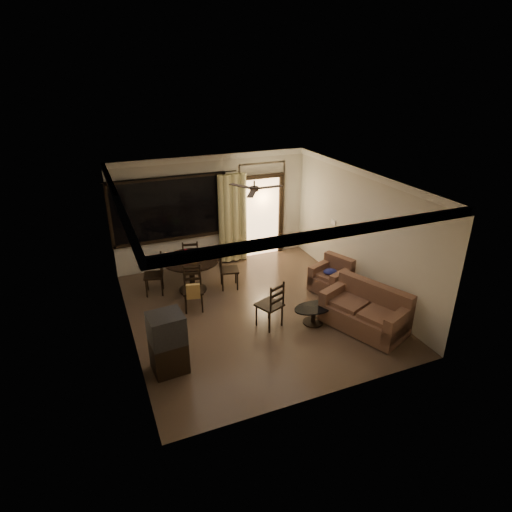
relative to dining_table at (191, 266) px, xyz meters
name	(u,v)px	position (x,y,z in m)	size (l,w,h in m)	color
ground	(254,311)	(0.96, -1.40, -0.62)	(5.50, 5.50, 0.00)	#7F6651
room_shell	(249,202)	(1.55, 0.37, 1.21)	(5.50, 6.70, 5.50)	beige
dining_table	(191,266)	(0.00, 0.00, 0.00)	(1.26, 1.26, 1.01)	black
dining_chair_west	(155,282)	(-0.82, 0.19, -0.34)	(0.50, 0.50, 0.95)	black
dining_chair_east	(229,276)	(0.81, -0.19, -0.34)	(0.50, 0.50, 0.95)	black
dining_chair_south	(194,297)	(-0.19, -0.84, -0.31)	(0.50, 0.55, 0.95)	black
dining_chair_north	(191,265)	(0.18, 0.77, -0.34)	(0.50, 0.50, 0.95)	black
tv_cabinet	(168,343)	(-1.09, -2.60, -0.07)	(0.61, 0.55, 1.09)	black
sofa	(366,312)	(2.75, -2.79, -0.28)	(1.39, 1.80, 0.85)	#43211F
armchair	(332,278)	(2.95, -1.22, -0.30)	(0.98, 0.98, 0.76)	#43211F
coffee_table	(314,312)	(1.88, -2.27, -0.38)	(0.83, 0.50, 0.37)	black
side_chair	(270,313)	(1.03, -2.03, -0.32)	(0.58, 0.58, 1.00)	black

